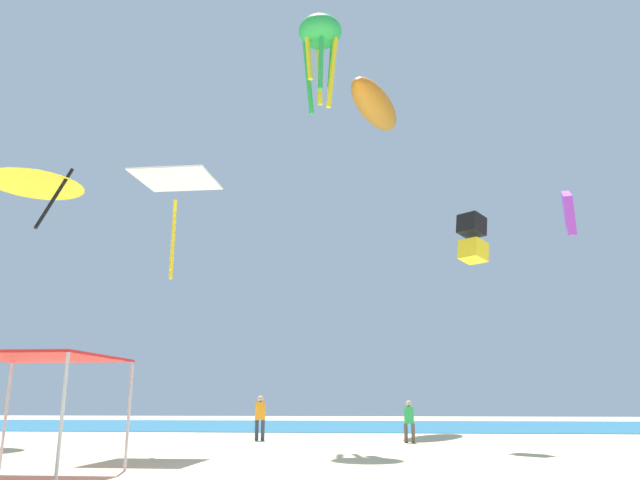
{
  "coord_description": "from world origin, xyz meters",
  "views": [
    {
      "loc": [
        1.96,
        -14.25,
        1.59
      ],
      "look_at": [
        -0.05,
        7.16,
        7.13
      ],
      "focal_mm": 35.14,
      "sensor_mm": 36.0,
      "label": 1
    }
  ],
  "objects_px": {
    "kite_delta_yellow": "(36,177)",
    "kite_inflatable_orange": "(375,105)",
    "person_leftmost": "(409,418)",
    "person_near_tent": "(260,414)",
    "kite_parafoil_purple": "(568,212)",
    "canopy_tent": "(36,361)",
    "kite_octopus_green": "(320,37)",
    "kite_box_black": "(472,238)",
    "kite_diamond_white": "(176,184)"
  },
  "relations": [
    {
      "from": "canopy_tent",
      "to": "kite_inflatable_orange",
      "type": "distance_m",
      "value": 31.85
    },
    {
      "from": "kite_octopus_green",
      "to": "kite_parafoil_purple",
      "type": "xyz_separation_m",
      "value": [
        10.64,
        0.39,
        -8.84
      ]
    },
    {
      "from": "kite_octopus_green",
      "to": "kite_delta_yellow",
      "type": "height_order",
      "value": "kite_octopus_green"
    },
    {
      "from": "person_leftmost",
      "to": "canopy_tent",
      "type": "bearing_deg",
      "value": -115.01
    },
    {
      "from": "person_leftmost",
      "to": "kite_octopus_green",
      "type": "relative_size",
      "value": 0.33
    },
    {
      "from": "canopy_tent",
      "to": "kite_octopus_green",
      "type": "height_order",
      "value": "kite_octopus_green"
    },
    {
      "from": "kite_inflatable_orange",
      "to": "canopy_tent",
      "type": "bearing_deg",
      "value": -179.12
    },
    {
      "from": "kite_box_black",
      "to": "kite_octopus_green",
      "type": "bearing_deg",
      "value": 20.08
    },
    {
      "from": "person_near_tent",
      "to": "kite_octopus_green",
      "type": "relative_size",
      "value": 0.37
    },
    {
      "from": "canopy_tent",
      "to": "kite_inflatable_orange",
      "type": "height_order",
      "value": "kite_inflatable_orange"
    },
    {
      "from": "kite_diamond_white",
      "to": "canopy_tent",
      "type": "bearing_deg",
      "value": 88.5
    },
    {
      "from": "kite_diamond_white",
      "to": "kite_inflatable_orange",
      "type": "bearing_deg",
      "value": -111.86
    },
    {
      "from": "kite_diamond_white",
      "to": "kite_box_black",
      "type": "distance_m",
      "value": 11.34
    },
    {
      "from": "person_near_tent",
      "to": "kite_inflatable_orange",
      "type": "xyz_separation_m",
      "value": [
        5.1,
        11.63,
        19.66
      ]
    },
    {
      "from": "person_leftmost",
      "to": "kite_box_black",
      "type": "relative_size",
      "value": 0.84
    },
    {
      "from": "kite_octopus_green",
      "to": "kite_box_black",
      "type": "height_order",
      "value": "kite_octopus_green"
    },
    {
      "from": "canopy_tent",
      "to": "kite_parafoil_purple",
      "type": "xyz_separation_m",
      "value": [
        15.74,
        13.09,
        6.99
      ]
    },
    {
      "from": "kite_parafoil_purple",
      "to": "person_leftmost",
      "type": "bearing_deg",
      "value": -68.38
    },
    {
      "from": "person_near_tent",
      "to": "person_leftmost",
      "type": "xyz_separation_m",
      "value": [
        6.12,
        -0.95,
        -0.11
      ]
    },
    {
      "from": "kite_octopus_green",
      "to": "kite_box_black",
      "type": "distance_m",
      "value": 12.47
    },
    {
      "from": "canopy_tent",
      "to": "kite_diamond_white",
      "type": "relative_size",
      "value": 0.88
    },
    {
      "from": "canopy_tent",
      "to": "kite_octopus_green",
      "type": "xyz_separation_m",
      "value": [
        5.11,
        12.69,
        15.82
      ]
    },
    {
      "from": "person_near_tent",
      "to": "canopy_tent",
      "type": "bearing_deg",
      "value": 107.55
    },
    {
      "from": "kite_octopus_green",
      "to": "kite_delta_yellow",
      "type": "xyz_separation_m",
      "value": [
        -12.33,
        -1.55,
        -7.19
      ]
    },
    {
      "from": "kite_inflatable_orange",
      "to": "kite_diamond_white",
      "type": "bearing_deg",
      "value": 175.07
    },
    {
      "from": "kite_inflatable_orange",
      "to": "person_leftmost",
      "type": "bearing_deg",
      "value": -157.49
    },
    {
      "from": "kite_octopus_green",
      "to": "kite_box_black",
      "type": "bearing_deg",
      "value": -59.71
    },
    {
      "from": "canopy_tent",
      "to": "kite_inflatable_orange",
      "type": "bearing_deg",
      "value": 73.0
    },
    {
      "from": "kite_octopus_green",
      "to": "person_near_tent",
      "type": "bearing_deg",
      "value": 127.79
    },
    {
      "from": "kite_diamond_white",
      "to": "kite_parafoil_purple",
      "type": "bearing_deg",
      "value": -159.38
    },
    {
      "from": "kite_box_black",
      "to": "kite_parafoil_purple",
      "type": "bearing_deg",
      "value": -107.41
    },
    {
      "from": "kite_delta_yellow",
      "to": "person_near_tent",
      "type": "bearing_deg",
      "value": -134.72
    },
    {
      "from": "kite_octopus_green",
      "to": "canopy_tent",
      "type": "bearing_deg",
      "value": -150.45
    },
    {
      "from": "kite_octopus_green",
      "to": "kite_inflatable_orange",
      "type": "relative_size",
      "value": 0.63
    },
    {
      "from": "person_near_tent",
      "to": "person_leftmost",
      "type": "height_order",
      "value": "person_near_tent"
    },
    {
      "from": "canopy_tent",
      "to": "kite_box_black",
      "type": "xyz_separation_m",
      "value": [
        11.21,
        10.33,
        5.21
      ]
    },
    {
      "from": "kite_parafoil_purple",
      "to": "kite_inflatable_orange",
      "type": "xyz_separation_m",
      "value": [
        -8.11,
        11.86,
        11.3
      ]
    },
    {
      "from": "kite_inflatable_orange",
      "to": "kite_parafoil_purple",
      "type": "bearing_deg",
      "value": -127.74
    },
    {
      "from": "kite_parafoil_purple",
      "to": "canopy_tent",
      "type": "bearing_deg",
      "value": -34.39
    },
    {
      "from": "kite_delta_yellow",
      "to": "kite_inflatable_orange",
      "type": "relative_size",
      "value": 0.74
    },
    {
      "from": "canopy_tent",
      "to": "person_near_tent",
      "type": "relative_size",
      "value": 1.85
    },
    {
      "from": "person_near_tent",
      "to": "kite_diamond_white",
      "type": "height_order",
      "value": "kite_diamond_white"
    },
    {
      "from": "person_leftmost",
      "to": "kite_box_black",
      "type": "height_order",
      "value": "kite_box_black"
    },
    {
      "from": "canopy_tent",
      "to": "kite_parafoil_purple",
      "type": "relative_size",
      "value": 0.65
    },
    {
      "from": "kite_parafoil_purple",
      "to": "kite_box_black",
      "type": "height_order",
      "value": "kite_parafoil_purple"
    },
    {
      "from": "kite_parafoil_purple",
      "to": "kite_delta_yellow",
      "type": "bearing_deg",
      "value": -69.3
    },
    {
      "from": "kite_diamond_white",
      "to": "kite_octopus_green",
      "type": "bearing_deg",
      "value": -132.11
    },
    {
      "from": "kite_octopus_green",
      "to": "kite_delta_yellow",
      "type": "bearing_deg",
      "value": 148.62
    },
    {
      "from": "person_leftmost",
      "to": "kite_delta_yellow",
      "type": "distance_m",
      "value": 18.87
    },
    {
      "from": "canopy_tent",
      "to": "kite_diamond_white",
      "type": "distance_m",
      "value": 10.18
    }
  ]
}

